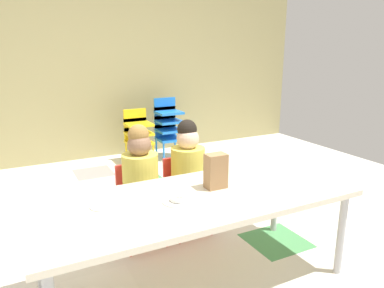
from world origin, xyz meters
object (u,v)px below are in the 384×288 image
Objects in this scene: seated_child_near_camera at (140,174)px; paper_plate_center_table at (105,205)px; craft_table at (197,203)px; kid_chair_blue_stack at (168,124)px; paper_bag_brown at (216,171)px; donut_powdered_on_plate at (178,198)px; paper_plate_near_edge at (178,201)px; seated_child_middle_seat at (187,167)px; kid_chair_yellow_stack at (138,132)px.

seated_child_near_camera is 0.63m from paper_plate_center_table.
craft_table is 2.79m from kid_chair_blue_stack.
seated_child_near_camera is 1.15× the size of kid_chair_blue_stack.
seated_child_near_camera reaches higher than kid_chair_blue_stack.
paper_bag_brown reaches higher than donut_powdered_on_plate.
paper_plate_near_edge is at bearing 0.00° from donut_powdered_on_plate.
paper_plate_near_edge is at bearing -20.46° from paper_plate_center_table.
donut_powdered_on_plate is (-0.30, -0.09, -0.09)m from paper_bag_brown.
kid_chair_blue_stack is 2.68m from paper_bag_brown.
seated_child_middle_seat reaches higher than craft_table.
seated_child_middle_seat is at bearing 0.00° from seated_child_near_camera.
seated_child_middle_seat is 1.15× the size of kid_chair_blue_stack.
donut_powdered_on_plate is at bearing -168.91° from craft_table.
kid_chair_blue_stack reaches higher than paper_plate_near_edge.
seated_child_near_camera is at bearing -118.55° from kid_chair_blue_stack.
paper_plate_center_table is (-0.76, -0.50, 0.04)m from seated_child_middle_seat.
seated_child_near_camera is 0.65m from paper_bag_brown.
paper_plate_center_table is 1.83× the size of donut_powdered_on_plate.
craft_table is 2.09× the size of seated_child_middle_seat.
craft_table is at bearing -111.33° from seated_child_middle_seat.
kid_chair_yellow_stack is 2.74m from paper_plate_near_edge.
kid_chair_blue_stack is at bearing 61.45° from seated_child_near_camera.
donut_powdered_on_plate is at bearing -112.30° from kid_chair_blue_stack.
donut_powdered_on_plate is at bearing 0.00° from paper_plate_near_edge.
kid_chair_yellow_stack reaches higher than craft_table.
seated_child_near_camera is at bearing 103.18° from craft_table.
paper_plate_center_table is at bearing 175.97° from paper_bag_brown.
seated_child_near_camera is 1.35× the size of kid_chair_yellow_stack.
kid_chair_yellow_stack is at bearing 75.96° from donut_powdered_on_plate.
seated_child_middle_seat reaches higher than paper_plate_near_edge.
donut_powdered_on_plate is (0.01, -0.64, 0.06)m from seated_child_near_camera.
craft_table is at bearing -101.31° from kid_chair_yellow_stack.
paper_plate_near_edge is at bearing -162.81° from paper_bag_brown.
paper_plate_center_table is at bearing 167.50° from craft_table.
seated_child_middle_seat is at bearing -109.44° from kid_chair_blue_stack.
paper_plate_center_table is 0.41m from donut_powdered_on_plate.
craft_table is 19.48× the size of donut_powdered_on_plate.
seated_child_middle_seat is at bearing 59.48° from donut_powdered_on_plate.
seated_child_near_camera is at bearing 180.00° from seated_child_middle_seat.
kid_chair_yellow_stack reaches higher than paper_plate_near_edge.
kid_chair_yellow_stack is 2.74m from donut_powdered_on_plate.
seated_child_middle_seat is at bearing 33.32° from paper_plate_center_table.
craft_table is 0.63m from seated_child_near_camera.
paper_plate_center_table is at bearing -126.95° from seated_child_near_camera.
seated_child_near_camera and seated_child_middle_seat have the same top height.
kid_chair_blue_stack is (0.42, 0.00, 0.06)m from kid_chair_yellow_stack.
paper_plate_center_table is at bearing -146.68° from seated_child_middle_seat.
kid_chair_blue_stack is 8.11× the size of donut_powdered_on_plate.
paper_bag_brown is at bearing -4.03° from paper_plate_center_table.
paper_bag_brown is (0.31, -0.55, 0.15)m from seated_child_near_camera.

